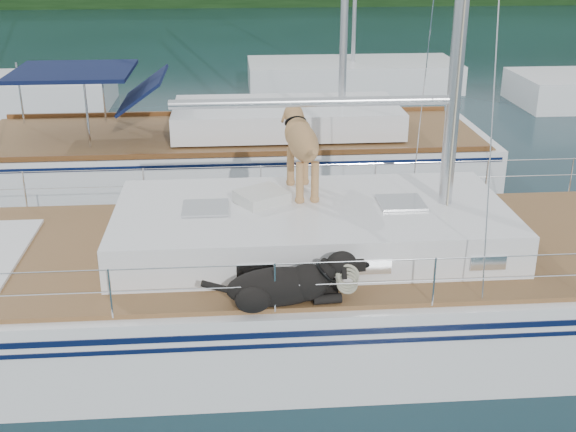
{
  "coord_description": "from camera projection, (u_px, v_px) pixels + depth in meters",
  "views": [
    {
      "loc": [
        -0.22,
        -8.87,
        5.25
      ],
      "look_at": [
        0.5,
        0.2,
        1.6
      ],
      "focal_mm": 45.0,
      "sensor_mm": 36.0,
      "label": 1
    }
  ],
  "objects": [
    {
      "name": "neighbor_sailboat",
      "position": [
        237.0,
        155.0,
        15.74
      ],
      "size": [
        11.0,
        3.5,
        13.3
      ],
      "color": "white",
      "rests_on": "ground"
    },
    {
      "name": "ground",
      "position": [
        254.0,
        327.0,
        10.17
      ],
      "size": [
        120.0,
        120.0,
        0.0
      ],
      "primitive_type": "plane",
      "color": "black",
      "rests_on": "ground"
    },
    {
      "name": "main_sailboat",
      "position": [
        260.0,
        284.0,
        9.92
      ],
      "size": [
        12.0,
        3.8,
        14.01
      ],
      "color": "white",
      "rests_on": "ground"
    },
    {
      "name": "bg_boat_center",
      "position": [
        352.0,
        76.0,
        25.1
      ],
      "size": [
        7.2,
        3.0,
        11.65
      ],
      "color": "white",
      "rests_on": "ground"
    }
  ]
}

